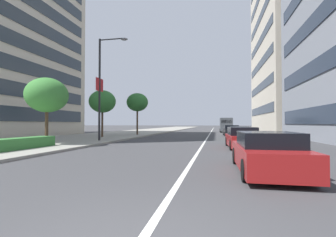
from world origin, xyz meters
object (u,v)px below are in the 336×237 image
object	(u,v)px
street_tree_far_plaza	(47,95)
car_far_down_avenue	(242,138)
car_lead_in_lane	(231,131)
delivery_van_ahead	(226,125)
street_tree_mid_sidewalk	(102,102)
street_tree_by_lamp_post	(137,102)
car_following_behind	(266,153)
car_mid_block_traffic	(239,133)
street_lamp_with_banners	(103,80)

from	to	relation	value
street_tree_far_plaza	car_far_down_avenue	bearing A→B (deg)	-82.70
car_far_down_avenue	car_lead_in_lane	size ratio (longest dim) A/B	1.01
delivery_van_ahead	street_tree_mid_sidewalk	distance (m)	24.98
delivery_van_ahead	street_tree_mid_sidewalk	xyz separation A→B (m)	(-20.66, 13.81, 2.58)
car_far_down_avenue	delivery_van_ahead	world-z (taller)	delivery_van_ahead
street_tree_far_plaza	street_tree_by_lamp_post	world-z (taller)	street_tree_by_lamp_post
car_far_down_avenue	street_tree_by_lamp_post	world-z (taller)	street_tree_by_lamp_post
delivery_van_ahead	street_tree_far_plaza	size ratio (longest dim) A/B	1.10
delivery_van_ahead	street_tree_far_plaza	bearing A→B (deg)	155.54
car_following_behind	street_tree_mid_sidewalk	size ratio (longest dim) A/B	0.89
delivery_van_ahead	car_following_behind	bearing A→B (deg)	179.10
car_far_down_avenue	street_tree_far_plaza	distance (m)	13.52
car_mid_block_traffic	street_tree_far_plaza	size ratio (longest dim) A/B	1.03
car_lead_in_lane	street_lamp_with_banners	bearing A→B (deg)	138.01
car_mid_block_traffic	street_tree_by_lamp_post	xyz separation A→B (m)	(5.17, 12.33, 3.73)
delivery_van_ahead	car_lead_in_lane	bearing A→B (deg)	-179.88
delivery_van_ahead	street_tree_by_lamp_post	size ratio (longest dim) A/B	0.93
car_following_behind	car_far_down_avenue	distance (m)	7.82
street_tree_far_plaza	car_mid_block_traffic	bearing A→B (deg)	-53.86
car_following_behind	car_mid_block_traffic	distance (m)	16.14
car_mid_block_traffic	street_tree_far_plaza	bearing A→B (deg)	128.21
street_tree_far_plaza	street_tree_mid_sidewalk	distance (m)	9.32
street_tree_far_plaza	street_tree_by_lamp_post	size ratio (longest dim) A/B	0.85
street_tree_mid_sidewalk	street_lamp_with_banners	bearing A→B (deg)	-152.05
car_lead_in_lane	street_tree_mid_sidewalk	xyz separation A→B (m)	(-8.31, 13.98, 3.31)
delivery_van_ahead	street_tree_mid_sidewalk	size ratio (longest dim) A/B	1.00
street_lamp_with_banners	street_tree_far_plaza	xyz separation A→B (m)	(-4.26, 2.06, -1.80)
car_following_behind	car_far_down_avenue	bearing A→B (deg)	-0.95
car_following_behind	street_tree_by_lamp_post	bearing A→B (deg)	28.18
car_lead_in_lane	delivery_van_ahead	xyz separation A→B (m)	(12.35, 0.17, 0.73)
street_lamp_with_banners	street_tree_by_lamp_post	size ratio (longest dim) A/B	1.61
car_following_behind	delivery_van_ahead	distance (m)	36.10
street_lamp_with_banners	car_far_down_avenue	bearing A→B (deg)	-103.15
car_following_behind	car_far_down_avenue	xyz separation A→B (m)	(7.82, -0.04, 0.01)
car_far_down_avenue	street_tree_by_lamp_post	size ratio (longest dim) A/B	0.86
street_lamp_with_banners	car_lead_in_lane	bearing A→B (deg)	-40.27
car_far_down_avenue	car_lead_in_lane	world-z (taller)	car_lead_in_lane
car_lead_in_lane	street_tree_far_plaza	xyz separation A→B (m)	(-17.60, 13.37, 2.89)
street_tree_by_lamp_post	car_mid_block_traffic	bearing A→B (deg)	-112.73
car_following_behind	street_tree_mid_sidewalk	xyz separation A→B (m)	(15.44, 13.67, 3.34)
car_far_down_avenue	street_lamp_with_banners	bearing A→B (deg)	74.54
street_tree_by_lamp_post	car_lead_in_lane	bearing A→B (deg)	-78.49
street_tree_far_plaza	street_tree_mid_sidewalk	size ratio (longest dim) A/B	0.91
car_following_behind	street_tree_by_lamp_post	size ratio (longest dim) A/B	0.83
car_following_behind	car_mid_block_traffic	world-z (taller)	car_following_behind
car_mid_block_traffic	street_tree_mid_sidewalk	bearing A→B (deg)	94.85
car_far_down_avenue	street_tree_by_lamp_post	bearing A→B (deg)	38.80
street_tree_mid_sidewalk	car_following_behind	bearing A→B (deg)	-138.48
street_tree_far_plaza	street_tree_by_lamp_post	bearing A→B (deg)	-5.07
car_lead_in_lane	street_lamp_with_banners	size ratio (longest dim) A/B	0.53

